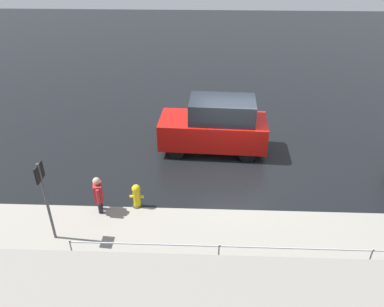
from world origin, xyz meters
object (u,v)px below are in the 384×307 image
sign_post (44,192)px  fire_hydrant (137,196)px  moving_hatchback (215,126)px  pedestrian (98,193)px

sign_post → fire_hydrant: bearing=-144.5°
moving_hatchback → sign_post: size_ratio=1.66×
fire_hydrant → pedestrian: (1.05, 0.27, 0.28)m
moving_hatchback → pedestrian: (3.41, 3.79, -0.34)m
fire_hydrant → sign_post: (2.00, 1.43, 1.18)m
moving_hatchback → sign_post: bearing=48.6°
moving_hatchback → sign_post: 6.62m
pedestrian → sign_post: sign_post is taller
moving_hatchback → sign_post: (4.37, 4.95, 0.55)m
moving_hatchback → pedestrian: size_ratio=3.26×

